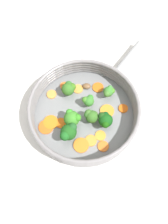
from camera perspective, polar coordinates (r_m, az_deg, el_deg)
name	(u,v)px	position (r m, az deg, el deg)	size (l,w,h in m)	color
ground_plane	(84,116)	(0.70, 0.00, -0.94)	(4.00, 4.00, 0.00)	silver
skillet	(84,115)	(0.69, 0.00, -0.72)	(0.32, 0.32, 0.01)	gray
skillet_rim_wall	(84,110)	(0.66, 0.00, 0.53)	(0.33, 0.33, 0.06)	gray
skillet_handle	(126,59)	(0.79, 11.03, 13.36)	(0.02, 0.02, 0.18)	#999B9E
skillet_rivet_left	(119,85)	(0.74, 9.13, 6.99)	(0.01, 0.01, 0.01)	gray
skillet_rivet_right	(102,75)	(0.75, 4.84, 9.65)	(0.01, 0.01, 0.01)	gray
carrot_slice_0	(46,127)	(0.68, -9.88, -3.85)	(0.05, 0.05, 0.00)	orange
carrot_slice_1	(100,136)	(0.66, 4.30, -6.16)	(0.03, 0.03, 0.00)	#F69D31
carrot_slice_2	(103,146)	(0.65, 5.03, -8.91)	(0.03, 0.03, 0.00)	orange
carrot_slice_3	(81,145)	(0.65, -0.76, -8.67)	(0.05, 0.05, 0.01)	orange
carrot_slice_4	(64,86)	(0.73, -5.15, 6.83)	(0.03, 0.03, 0.00)	orange
carrot_slice_5	(78,89)	(0.72, -1.59, 6.06)	(0.03, 0.03, 0.00)	#EE9A40
carrot_slice_6	(123,108)	(0.70, 10.21, 0.92)	(0.03, 0.03, 0.00)	orange
carrot_slice_7	(51,122)	(0.68, -8.67, -2.63)	(0.05, 0.05, 0.00)	orange
carrot_slice_8	(107,111)	(0.69, 6.03, 0.28)	(0.04, 0.04, 0.00)	orange
carrot_slice_9	(91,141)	(0.66, 1.81, -7.46)	(0.04, 0.04, 0.00)	orange
carrot_slice_10	(61,123)	(0.68, -6.05, -2.87)	(0.03, 0.03, 0.00)	orange
carrot_slice_11	(52,94)	(0.72, -8.48, 4.60)	(0.03, 0.03, 0.00)	#F29840
carrot_slice_12	(98,87)	(0.73, 3.67, 6.42)	(0.04, 0.04, 0.00)	orange
broccoli_floret_0	(88,101)	(0.67, 1.18, 2.99)	(0.04, 0.04, 0.05)	#7CAE5F
broccoli_floret_1	(109,92)	(0.69, 6.47, 5.31)	(0.03, 0.04, 0.04)	#86A76A
broccoli_floret_2	(68,132)	(0.63, -4.08, -5.29)	(0.05, 0.06, 0.06)	#74A258
broccoli_floret_3	(69,88)	(0.69, -4.02, 6.20)	(0.04, 0.05, 0.05)	#608642
broccoli_floret_4	(105,120)	(0.65, 5.54, -2.04)	(0.05, 0.04, 0.05)	#7DA568
broccoli_floret_5	(91,116)	(0.65, 1.77, -1.17)	(0.04, 0.04, 0.05)	#85B15F
broccoli_floret_6	(72,118)	(0.64, -3.12, -1.58)	(0.05, 0.05, 0.06)	#88AF6D
mushroom_piece_0	(87,86)	(0.72, 0.69, 6.78)	(0.03, 0.02, 0.01)	brown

